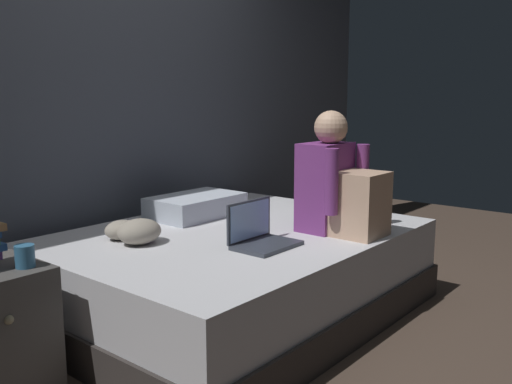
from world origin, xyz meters
TOP-DOWN VIEW (x-y plane):
  - ground_plane at (0.00, 0.00)m, footprint 8.00×8.00m
  - wall_back at (0.00, 1.20)m, footprint 5.60×0.10m
  - bed at (0.20, 0.30)m, footprint 2.00×1.50m
  - person_sitting at (0.54, -0.14)m, footprint 0.39×0.44m
  - laptop at (0.05, 0.01)m, footprint 0.32×0.23m
  - pillow at (0.33, 0.75)m, footprint 0.56×0.36m
  - mug at (-0.97, 0.38)m, footprint 0.08×0.08m
  - clothes_pile at (-0.31, 0.55)m, footprint 0.23×0.32m

SIDE VIEW (x-z plane):
  - ground_plane at x=0.00m, z-range 0.00..0.00m
  - bed at x=0.20m, z-range 0.00..0.47m
  - laptop at x=0.05m, z-range 0.42..0.64m
  - clothes_pile at x=-0.31m, z-range 0.47..0.59m
  - pillow at x=0.33m, z-range 0.47..0.60m
  - mug at x=-0.97m, z-range 0.54..0.63m
  - person_sitting at x=0.54m, z-range 0.39..1.05m
  - wall_back at x=0.00m, z-range 0.00..2.70m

